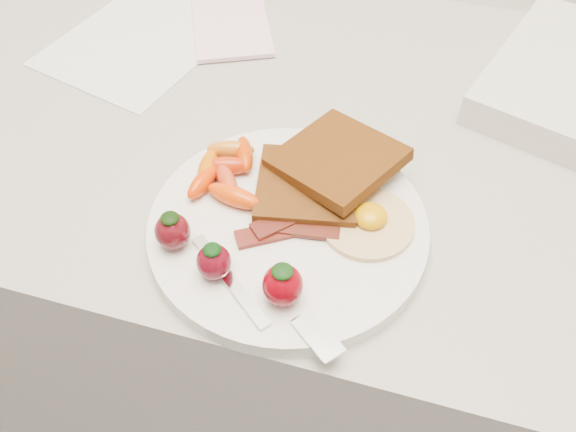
# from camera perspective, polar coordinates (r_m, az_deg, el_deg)

# --- Properties ---
(counter) EXTENTS (2.00, 0.60, 0.90)m
(counter) POSITION_cam_1_polar(r_m,az_deg,el_deg) (1.09, 3.74, -10.16)
(counter) COLOR gray
(counter) RESTS_ON ground
(plate) EXTENTS (0.27, 0.27, 0.02)m
(plate) POSITION_cam_1_polar(r_m,az_deg,el_deg) (0.62, 0.00, -1.13)
(plate) COLOR white
(plate) RESTS_ON counter
(toast_lower) EXTENTS (0.12, 0.12, 0.01)m
(toast_lower) POSITION_cam_1_polar(r_m,az_deg,el_deg) (0.64, 1.73, 2.68)
(toast_lower) COLOR #321A04
(toast_lower) RESTS_ON plate
(toast_upper) EXTENTS (0.15, 0.14, 0.03)m
(toast_upper) POSITION_cam_1_polar(r_m,az_deg,el_deg) (0.64, 4.43, 5.07)
(toast_upper) COLOR black
(toast_upper) RESTS_ON toast_lower
(fried_egg) EXTENTS (0.11, 0.11, 0.02)m
(fried_egg) POSITION_cam_1_polar(r_m,az_deg,el_deg) (0.61, 7.13, -0.44)
(fried_egg) COLOR beige
(fried_egg) RESTS_ON plate
(bacon_strips) EXTENTS (0.10, 0.09, 0.01)m
(bacon_strips) POSITION_cam_1_polar(r_m,az_deg,el_deg) (0.61, 0.09, -0.80)
(bacon_strips) COLOR #3E080B
(bacon_strips) RESTS_ON plate
(baby_carrots) EXTENTS (0.08, 0.10, 0.02)m
(baby_carrots) POSITION_cam_1_polar(r_m,az_deg,el_deg) (0.65, -5.61, 3.95)
(baby_carrots) COLOR #BF2906
(baby_carrots) RESTS_ON plate
(strawberries) EXTENTS (0.15, 0.06, 0.04)m
(strawberries) POSITION_cam_1_polar(r_m,az_deg,el_deg) (0.56, -5.44, -3.94)
(strawberries) COLOR #4C090F
(strawberries) RESTS_ON plate
(fork) EXTENTS (0.16, 0.10, 0.00)m
(fork) POSITION_cam_1_polar(r_m,az_deg,el_deg) (0.56, -1.76, -7.84)
(fork) COLOR white
(fork) RESTS_ON plate
(paper_sheet) EXTENTS (0.24, 0.29, 0.00)m
(paper_sheet) POSITION_cam_1_polar(r_m,az_deg,el_deg) (0.89, -12.60, 15.24)
(paper_sheet) COLOR silver
(paper_sheet) RESTS_ON counter
(notepad) EXTENTS (0.15, 0.17, 0.01)m
(notepad) POSITION_cam_1_polar(r_m,az_deg,el_deg) (0.89, -5.06, 16.44)
(notepad) COLOR #F3BED0
(notepad) RESTS_ON paper_sheet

